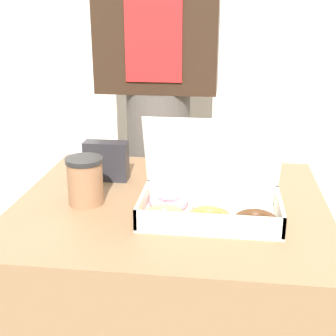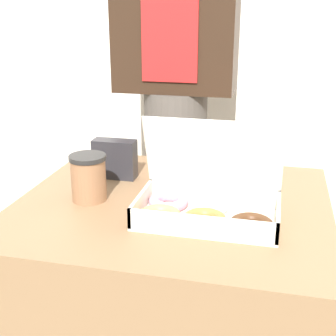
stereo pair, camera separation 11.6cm
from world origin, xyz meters
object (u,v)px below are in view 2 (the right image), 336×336
at_px(donut_box, 203,205).
at_px(napkin_holder, 115,159).
at_px(person_customer, 176,81).
at_px(coffee_cup, 89,177).

distance_m(donut_box, napkin_holder, 0.38).
distance_m(donut_box, person_customer, 0.70).
bearing_deg(person_customer, coffee_cup, -100.18).
relative_size(donut_box, napkin_holder, 2.70).
bearing_deg(napkin_holder, coffee_cup, -93.43).
distance_m(napkin_holder, person_customer, 0.45).
bearing_deg(napkin_holder, person_customer, 76.99).
height_order(coffee_cup, person_customer, person_customer).
relative_size(donut_box, person_customer, 0.20).
height_order(napkin_holder, person_customer, person_customer).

